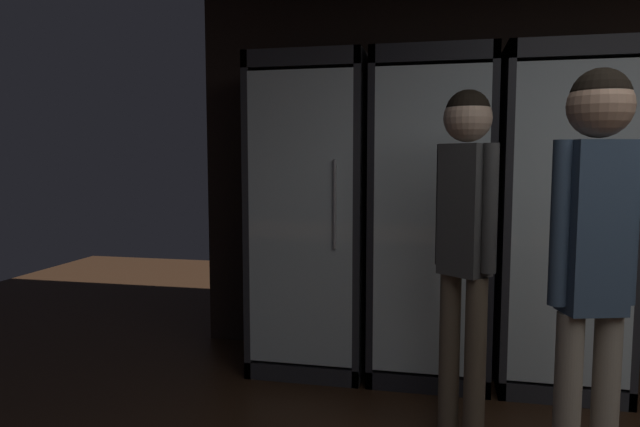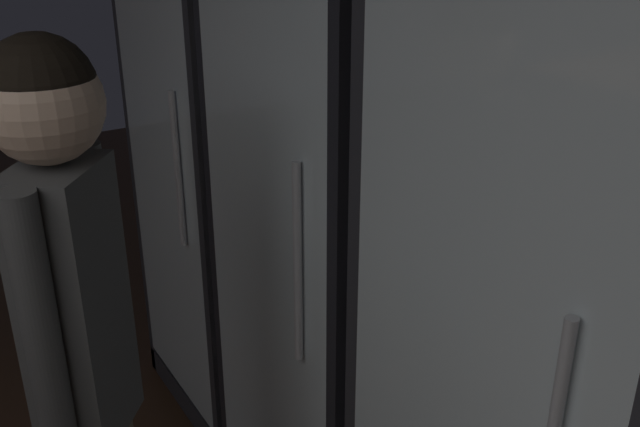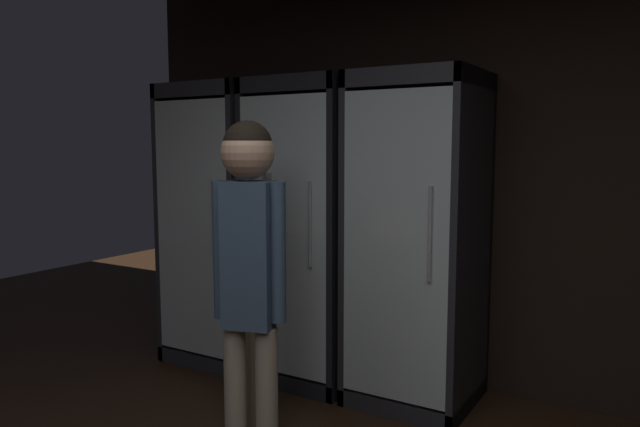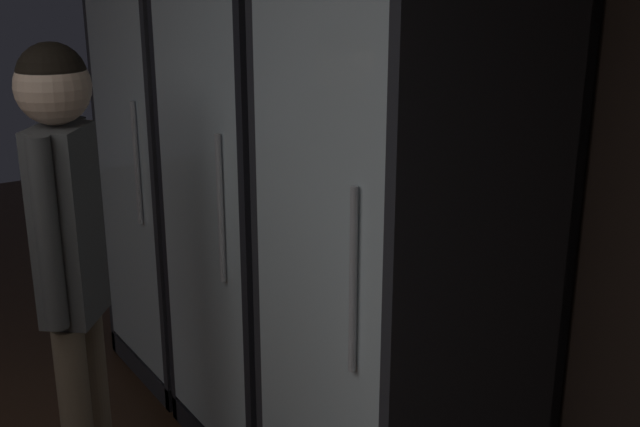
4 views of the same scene
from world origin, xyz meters
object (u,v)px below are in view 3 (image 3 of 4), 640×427
at_px(cooler_left, 315,233).
at_px(shopper_near, 254,240).
at_px(shopper_far, 249,264).
at_px(cooler_center, 420,243).
at_px(cooler_far_left, 228,226).

bearing_deg(cooler_left, shopper_near, -79.31).
bearing_deg(shopper_far, cooler_center, 83.61).
bearing_deg(shopper_far, cooler_left, 111.63).
distance_m(cooler_center, shopper_far, 1.45).
height_order(cooler_left, cooler_center, same).
relative_size(cooler_far_left, cooler_left, 1.00).
height_order(cooler_left, shopper_near, cooler_left).
bearing_deg(cooler_center, cooler_left, -179.91).
relative_size(cooler_center, shopper_far, 1.20).
bearing_deg(shopper_near, cooler_far_left, 135.69).
bearing_deg(shopper_near, shopper_far, -54.12).
distance_m(cooler_far_left, cooler_center, 1.46).
bearing_deg(cooler_far_left, cooler_left, 0.00).
bearing_deg(shopper_near, cooler_left, 100.69).
xyz_separation_m(cooler_far_left, cooler_center, (1.46, 0.00, 0.00)).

